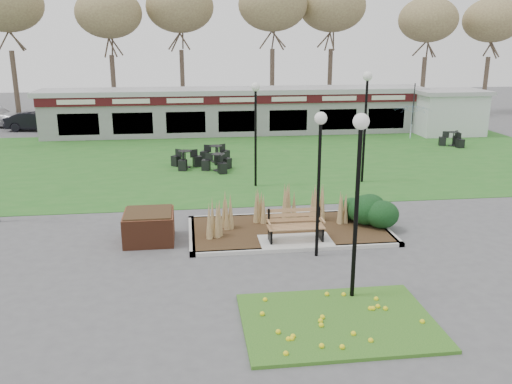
{
  "coord_description": "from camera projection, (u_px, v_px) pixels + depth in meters",
  "views": [
    {
      "loc": [
        -3.14,
        -14.91,
        6.05
      ],
      "look_at": [
        -0.97,
        2.0,
        1.16
      ],
      "focal_mm": 38.0,
      "sensor_mm": 36.0,
      "label": 1
    }
  ],
  "objects": [
    {
      "name": "brick_planter",
      "position": [
        149.0,
        226.0,
        16.55
      ],
      "size": [
        1.5,
        1.5,
        0.95
      ],
      "color": "brown",
      "rests_on": "ground"
    },
    {
      "name": "lamp_post_far_right",
      "position": [
        366.0,
        103.0,
        22.49
      ],
      "size": [
        0.39,
        0.39,
        4.7
      ],
      "color": "black",
      "rests_on": "ground"
    },
    {
      "name": "bistro_set_a",
      "position": [
        216.0,
        156.0,
        27.08
      ],
      "size": [
        1.54,
        1.43,
        0.82
      ],
      "color": "black",
      "rests_on": "ground"
    },
    {
      "name": "car_black",
      "position": [
        36.0,
        121.0,
        36.13
      ],
      "size": [
        4.0,
        1.8,
        1.27
      ],
      "primitive_type": "imported",
      "rotation": [
        0.0,
        0.0,
        1.45
      ],
      "color": "black",
      "rests_on": "ground"
    },
    {
      "name": "bistro_set_d",
      "position": [
        453.0,
        141.0,
        31.08
      ],
      "size": [
        1.48,
        1.46,
        0.81
      ],
      "color": "black",
      "rests_on": "ground"
    },
    {
      "name": "lawn",
      "position": [
        250.0,
        160.0,
        27.71
      ],
      "size": [
        34.0,
        16.0,
        0.02
      ],
      "primitive_type": "cube",
      "color": "#246620",
      "rests_on": "ground"
    },
    {
      "name": "lamp_post_near_right",
      "position": [
        359.0,
        167.0,
        12.12
      ],
      "size": [
        0.37,
        0.37,
        4.46
      ],
      "color": "black",
      "rests_on": "ground"
    },
    {
      "name": "tree_backdrop",
      "position": [
        225.0,
        5.0,
        40.66
      ],
      "size": [
        47.24,
        5.24,
        10.36
      ],
      "color": "#47382B",
      "rests_on": "ground"
    },
    {
      "name": "lamp_post_mid_right",
      "position": [
        256.0,
        112.0,
        21.92
      ],
      "size": [
        0.36,
        0.36,
        4.31
      ],
      "color": "black",
      "rests_on": "ground"
    },
    {
      "name": "flower_bed",
      "position": [
        338.0,
        320.0,
        11.86
      ],
      "size": [
        4.2,
        3.0,
        0.16
      ],
      "color": "#265F1B",
      "rests_on": "ground"
    },
    {
      "name": "bistro_set_c",
      "position": [
        218.0,
        165.0,
        25.29
      ],
      "size": [
        1.47,
        1.46,
        0.81
      ],
      "color": "black",
      "rests_on": "ground"
    },
    {
      "name": "planting_bed",
      "position": [
        327.0,
        218.0,
        17.61
      ],
      "size": [
        6.75,
        3.4,
        1.27
      ],
      "color": "#372416",
      "rests_on": "ground"
    },
    {
      "name": "food_pavilion",
      "position": [
        235.0,
        111.0,
        34.89
      ],
      "size": [
        24.6,
        3.4,
        2.9
      ],
      "color": "gray",
      "rests_on": "ground"
    },
    {
      "name": "lamp_post_near_left",
      "position": [
        320.0,
        153.0,
        14.73
      ],
      "size": [
        0.34,
        0.34,
        4.13
      ],
      "color": "black",
      "rests_on": "ground"
    },
    {
      "name": "ground",
      "position": [
        296.0,
        246.0,
        16.27
      ],
      "size": [
        100.0,
        100.0,
        0.0
      ],
      "primitive_type": "plane",
      "color": "#515154",
      "rests_on": "ground"
    },
    {
      "name": "park_bench",
      "position": [
        295.0,
        225.0,
        16.34
      ],
      "size": [
        1.7,
        0.66,
        0.93
      ],
      "color": "#9D7A46",
      "rests_on": "ground"
    },
    {
      "name": "bistro_set_b",
      "position": [
        185.0,
        162.0,
        25.9
      ],
      "size": [
        1.51,
        1.47,
        0.82
      ],
      "color": "black",
      "rests_on": "ground"
    },
    {
      "name": "service_hut",
      "position": [
        448.0,
        112.0,
        34.68
      ],
      "size": [
        4.4,
        3.4,
        2.83
      ],
      "color": "silver",
      "rests_on": "ground"
    },
    {
      "name": "patio_umbrella",
      "position": [
        412.0,
        122.0,
        29.31
      ],
      "size": [
        2.63,
        2.65,
        2.58
      ],
      "color": "black",
      "rests_on": "ground"
    }
  ]
}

